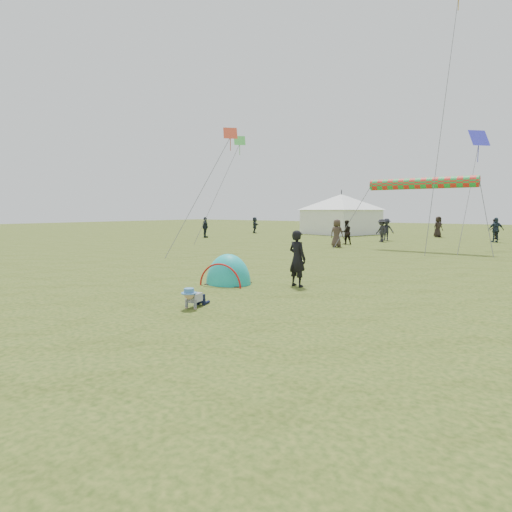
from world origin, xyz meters
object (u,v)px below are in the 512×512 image
Objects in this scene: popup_tent at (228,284)px; event_marquee at (341,213)px; crawling_toddler at (194,297)px; standing_adult at (297,259)px.

event_marquee is (-8.48, 27.18, 2.08)m from popup_tent.
standing_adult reaches higher than crawling_toddler.
event_marquee is (-9.82, 30.04, 1.83)m from crawling_toddler.
crawling_toddler is 0.35× the size of popup_tent.
crawling_toddler is at bearing 94.55° from standing_adult.
event_marquee is at bearing -54.34° from standing_adult.
standing_adult is at bearing 68.74° from crawling_toddler.
event_marquee is at bearing 95.62° from popup_tent.
standing_adult is at bearing 12.80° from popup_tent.
crawling_toddler is 0.11× the size of event_marquee.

